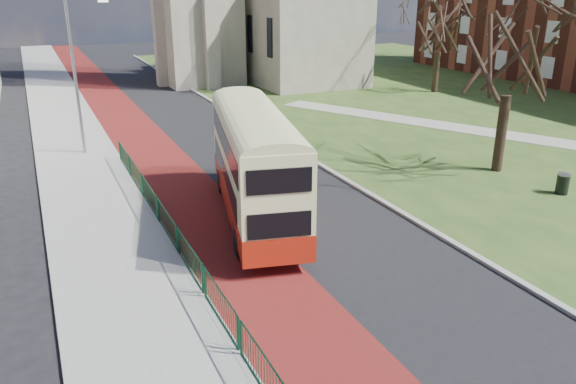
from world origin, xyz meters
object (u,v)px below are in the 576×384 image
litter_bin (563,184)px  bus (255,160)px  winter_tree_near (515,31)px  winter_tree_far (441,19)px  streetlamp (77,68)px

litter_bin → bus: bearing=166.5°
bus → winter_tree_near: winter_tree_near is taller
winter_tree_far → litter_bin: winter_tree_far is taller
streetlamp → litter_bin: size_ratio=8.76×
streetlamp → winter_tree_near: 21.47m
streetlamp → winter_tree_near: (18.00, -11.53, 2.07)m
streetlamp → winter_tree_near: bearing=-32.6°
streetlamp → bus: (5.00, -12.08, -2.21)m
winter_tree_near → streetlamp: bearing=147.4°
bus → litter_bin: size_ratio=11.25×
streetlamp → bus: bearing=-67.5°
bus → winter_tree_far: (24.01, 19.19, 3.65)m
streetlamp → litter_bin: bearing=-40.1°
winter_tree_near → winter_tree_far: size_ratio=1.10×
winter_tree_near → winter_tree_far: winter_tree_near is taller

